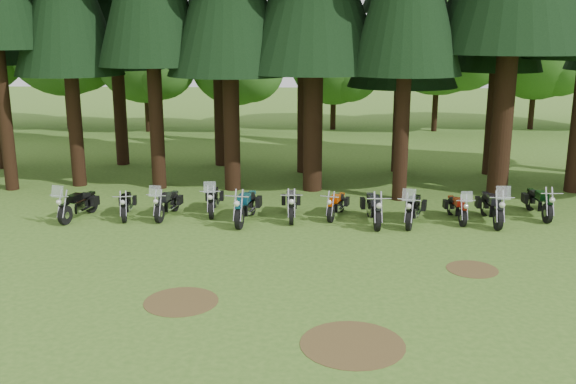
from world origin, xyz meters
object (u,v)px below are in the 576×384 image
Objects in this scene: motorcycle_5 at (291,205)px; motorcycle_11 at (539,203)px; motorcycle_2 at (167,204)px; motorcycle_9 at (457,209)px; motorcycle_4 at (246,207)px; motorcycle_3 at (213,200)px; motorcycle_6 at (336,205)px; motorcycle_1 at (126,205)px; motorcycle_0 at (78,205)px; motorcycle_8 at (413,210)px; motorcycle_7 at (374,209)px; motorcycle_10 at (492,208)px.

motorcycle_11 is at bearing 1.07° from motorcycle_5.
motorcycle_2 is 10.03m from motorcycle_9.
motorcycle_9 reaches higher than motorcycle_4.
motorcycle_5 is at bearing -14.13° from motorcycle_3.
motorcycle_2 reaches higher than motorcycle_4.
motorcycle_3 reaches higher than motorcycle_6.
motorcycle_9 is at bearing 12.89° from motorcycle_6.
motorcycle_6 is (7.35, 0.32, -0.01)m from motorcycle_1.
motorcycle_0 reaches higher than motorcycle_6.
motorcycle_0 is 0.98× the size of motorcycle_8.
motorcycle_1 is at bearing 174.02° from motorcycle_7.
motorcycle_8 is at bearing -168.50° from motorcycle_11.
motorcycle_2 reaches higher than motorcycle_1.
motorcycle_2 is at bearing 177.85° from motorcycle_5.
motorcycle_0 is 7.38m from motorcycle_5.
motorcycle_6 is at bearing -178.93° from motorcycle_11.
motorcycle_8 is at bearing 5.03° from motorcycle_2.
motorcycle_9 is (2.88, 0.43, -0.07)m from motorcycle_7.
motorcycle_4 is at bearing -150.14° from motorcycle_6.
motorcycle_7 is at bearing 13.31° from motorcycle_0.
motorcycle_5 is (4.34, 0.05, 0.01)m from motorcycle_2.
motorcycle_7 is 1.19× the size of motorcycle_9.
motorcycle_2 is 11.15m from motorcycle_10.
motorcycle_10 is at bearing 14.42° from motorcycle_0.
motorcycle_0 is 10.18m from motorcycle_7.
motorcycle_11 reaches higher than motorcycle_1.
motorcycle_6 is 0.85× the size of motorcycle_11.
motorcycle_1 is 5.77m from motorcycle_5.
motorcycle_4 is 4.33m from motorcycle_7.
motorcycle_6 is at bearing 4.76° from motorcycle_5.
motorcycle_10 is (12.58, -0.16, 0.10)m from motorcycle_1.
motorcycle_5 is at bearing -155.64° from motorcycle_6.
motorcycle_4 reaches higher than motorcycle_5.
motorcycle_8 is (6.95, -1.02, 0.02)m from motorcycle_3.
motorcycle_0 is 0.99× the size of motorcycle_5.
motorcycle_2 is 0.98× the size of motorcycle_3.
motorcycle_3 is at bearing 178.36° from motorcycle_11.
motorcycle_4 is at bearing -178.32° from motorcycle_10.
motorcycle_3 is 0.97× the size of motorcycle_8.
motorcycle_11 is at bearing 30.59° from motorcycle_8.
motorcycle_5 is (7.37, 0.40, -0.00)m from motorcycle_0.
motorcycle_2 is at bearing -163.34° from motorcycle_3.
motorcycle_6 is 7.10m from motorcycle_11.
motorcycle_1 is at bearing -169.59° from motorcycle_2.
motorcycle_8 is (5.66, 0.01, -0.02)m from motorcycle_4.
motorcycle_10 reaches higher than motorcycle_8.
motorcycle_8 is 4.66m from motorcycle_11.
motorcycle_10 is 1.08× the size of motorcycle_11.
motorcycle_10 is 2.05m from motorcycle_11.
motorcycle_8 reaches higher than motorcycle_4.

